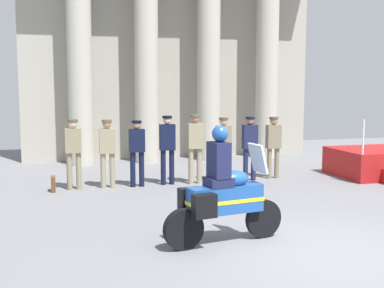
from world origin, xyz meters
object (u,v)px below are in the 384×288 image
at_px(officer_in_row_4, 195,143).
at_px(officer_in_row_3, 167,144).
at_px(motorcycle_with_rider, 221,195).
at_px(officer_in_row_5, 223,144).
at_px(officer_in_row_6, 250,143).
at_px(officer_in_row_7, 273,142).
at_px(officer_in_row_1, 107,148).
at_px(officer_in_row_0, 73,148).
at_px(briefcase_on_ground, 53,184).
at_px(officer_in_row_2, 137,148).

bearing_deg(officer_in_row_4, officer_in_row_3, -5.54).
distance_m(officer_in_row_4, motorcycle_with_rider, 4.90).
bearing_deg(officer_in_row_4, officer_in_row_5, -174.80).
relative_size(officer_in_row_3, officer_in_row_6, 1.03).
height_order(officer_in_row_4, officer_in_row_7, officer_in_row_4).
distance_m(officer_in_row_1, officer_in_row_4, 2.21).
height_order(officer_in_row_0, officer_in_row_5, officer_in_row_0).
xyz_separation_m(officer_in_row_1, briefcase_on_ground, (-1.30, -0.09, -0.81)).
bearing_deg(briefcase_on_ground, motorcycle_with_rider, -61.50).
height_order(officer_in_row_0, briefcase_on_ground, officer_in_row_0).
bearing_deg(officer_in_row_2, officer_in_row_7, -176.38).
height_order(officer_in_row_4, officer_in_row_6, officer_in_row_4).
bearing_deg(officer_in_row_6, officer_in_row_3, 0.13).
relative_size(officer_in_row_2, officer_in_row_7, 0.99).
relative_size(officer_in_row_0, officer_in_row_2, 1.03).
xyz_separation_m(officer_in_row_2, officer_in_row_5, (2.26, 0.03, 0.02)).
relative_size(officer_in_row_3, officer_in_row_5, 1.04).
height_order(officer_in_row_1, briefcase_on_ground, officer_in_row_1).
xyz_separation_m(officer_in_row_0, officer_in_row_2, (1.52, -0.06, -0.03)).
bearing_deg(officer_in_row_4, briefcase_on_ground, 1.84).
bearing_deg(motorcycle_with_rider, officer_in_row_4, 69.47).
xyz_separation_m(officer_in_row_3, officer_in_row_5, (1.48, -0.03, -0.04)).
distance_m(officer_in_row_2, officer_in_row_5, 2.26).
bearing_deg(officer_in_row_7, officer_in_row_6, 11.68).
xyz_separation_m(officer_in_row_5, officer_in_row_7, (1.46, 0.12, -0.01)).
xyz_separation_m(officer_in_row_0, officer_in_row_1, (0.80, -0.02, -0.01)).
xyz_separation_m(officer_in_row_5, motorcycle_with_rider, (-1.69, -4.86, -0.20)).
distance_m(officer_in_row_6, briefcase_on_ground, 5.08).
bearing_deg(officer_in_row_1, briefcase_on_ground, 5.40).
relative_size(officer_in_row_1, motorcycle_with_rider, 0.81).
distance_m(officer_in_row_4, briefcase_on_ground, 3.61).
height_order(officer_in_row_2, officer_in_row_6, officer_in_row_6).
height_order(officer_in_row_0, officer_in_row_2, officer_in_row_0).
xyz_separation_m(officer_in_row_0, officer_in_row_7, (5.25, 0.09, -0.03)).
bearing_deg(officer_in_row_3, officer_in_row_7, -176.96).
bearing_deg(officer_in_row_5, officer_in_row_2, 2.07).
bearing_deg(briefcase_on_ground, officer_in_row_1, 4.03).
xyz_separation_m(officer_in_row_4, briefcase_on_ground, (-3.51, -0.03, -0.87)).
relative_size(officer_in_row_2, motorcycle_with_rider, 0.79).
distance_m(officer_in_row_2, motorcycle_with_rider, 4.86).
xyz_separation_m(officer_in_row_7, motorcycle_with_rider, (-3.15, -4.97, -0.19)).
relative_size(officer_in_row_6, officer_in_row_7, 1.01).
height_order(officer_in_row_5, motorcycle_with_rider, motorcycle_with_rider).
height_order(officer_in_row_3, officer_in_row_7, officer_in_row_3).
bearing_deg(officer_in_row_4, officer_in_row_6, -177.21).
distance_m(officer_in_row_3, officer_in_row_5, 1.48).
distance_m(officer_in_row_5, officer_in_row_6, 0.73).
height_order(officer_in_row_0, officer_in_row_6, officer_in_row_0).
bearing_deg(briefcase_on_ground, officer_in_row_7, 2.00).
bearing_deg(officer_in_row_6, officer_in_row_1, 0.98).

